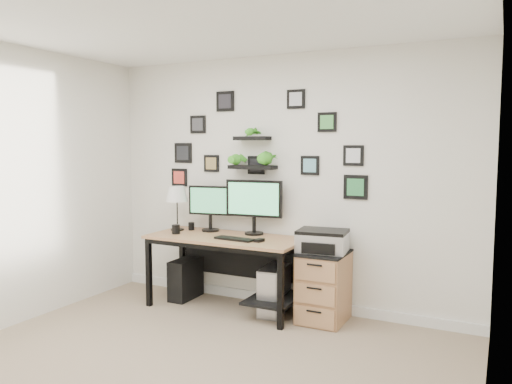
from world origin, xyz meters
The scene contains 14 objects.
room centered at (0.00, 1.98, 0.05)m, with size 4.00×4.00×4.00m.
desk centered at (-0.43, 1.67, 0.63)m, with size 1.60×0.70×0.75m.
monitor_left centered at (-0.77, 1.83, 1.04)m, with size 0.48×0.22×0.49m.
monitor_right centered at (-0.26, 1.85, 1.09)m, with size 0.61×0.22×0.57m.
keyboard centered at (-0.30, 1.51, 0.76)m, with size 0.41×0.13×0.02m, color black.
mouse centered at (-0.03, 1.53, 0.76)m, with size 0.06×0.10×0.03m, color black.
table_lamp centered at (-1.13, 1.72, 1.14)m, with size 0.24×0.24×0.48m.
mug centered at (-1.01, 1.53, 0.80)m, with size 0.09×0.09×0.10m, color black.
pen_cup centered at (-0.99, 1.79, 0.79)m, with size 0.07×0.07×0.09m, color black.
pc_tower_black centered at (-1.03, 1.72, 0.22)m, with size 0.19×0.44×0.44m, color black.
pc_tower_grey centered at (0.04, 1.71, 0.24)m, with size 0.26×0.49×0.47m.
file_cabinet centered at (0.56, 1.72, 0.34)m, with size 0.43×0.53×0.67m.
printer centered at (0.54, 1.73, 0.78)m, with size 0.49×0.41×0.21m.
wall_decor centered at (-0.28, 1.93, 1.64)m, with size 2.28×0.18×1.10m.
Camera 1 is at (2.06, -2.73, 1.69)m, focal length 35.00 mm.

